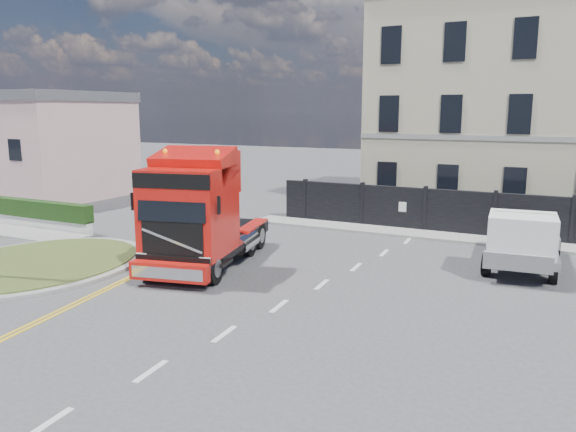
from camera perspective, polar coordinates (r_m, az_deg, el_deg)
The scene contains 10 objects.
ground at distance 19.68m, azimuth -4.04°, elevation -5.48°, with size 120.00×120.00×0.00m, color #424244.
traffic_island at distance 21.97m, azimuth -24.22°, elevation -4.48°, with size 6.80×6.80×0.17m.
hedge_wall at distance 29.18m, azimuth -25.00°, elevation 0.35°, with size 8.00×0.55×1.35m.
pavement_side at distance 28.65m, azimuth -26.60°, elevation -1.36°, with size 8.50×1.80×0.10m, color gray.
seaside_bldg_pink at distance 39.04m, azimuth -23.10°, elevation 6.21°, with size 8.00×8.00×6.00m, color beige.
hoarding_fence at distance 25.82m, azimuth 19.25°, elevation 0.11°, with size 18.80×0.25×2.00m.
georgian_building at distance 32.94m, azimuth 20.57°, elevation 10.55°, with size 12.30×10.30×12.80m.
pavement_far at distance 25.20m, azimuth 17.60°, elevation -2.22°, with size 20.00×1.60×0.12m, color gray.
truck at distance 19.50m, azimuth -9.16°, elevation -0.17°, with size 3.97×7.25×4.11m.
flatbed_pickup at distance 20.39m, azimuth 22.73°, elevation -2.35°, with size 2.46×5.33×2.16m.
Camera 1 is at (9.68, -16.23, 5.47)m, focal length 35.00 mm.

